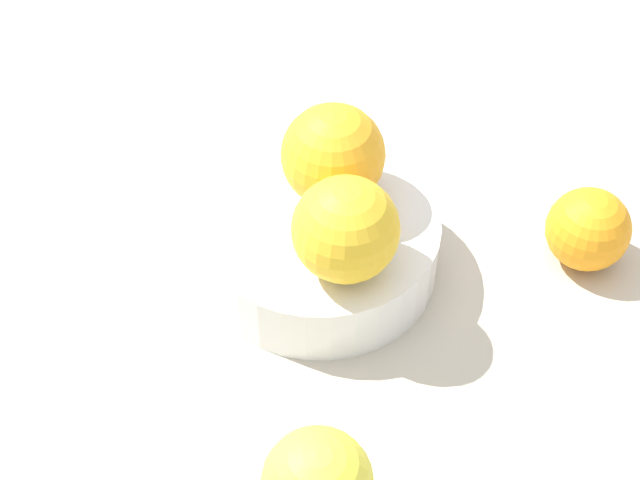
# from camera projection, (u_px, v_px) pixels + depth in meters

# --- Properties ---
(ground_plane) EXTENTS (1.10, 1.10, 0.02)m
(ground_plane) POSITION_uv_depth(u_px,v_px,m) (320.00, 275.00, 0.71)
(ground_plane) COLOR #BCB29E
(fruit_bowl) EXTENTS (0.17, 0.17, 0.05)m
(fruit_bowl) POSITION_uv_depth(u_px,v_px,m) (320.00, 246.00, 0.69)
(fruit_bowl) COLOR white
(fruit_bowl) RESTS_ON ground_plane
(orange_in_bowl_0) EXTENTS (0.07, 0.07, 0.07)m
(orange_in_bowl_0) POSITION_uv_depth(u_px,v_px,m) (336.00, 156.00, 0.66)
(orange_in_bowl_0) COLOR #F9A823
(orange_in_bowl_0) RESTS_ON fruit_bowl
(orange_in_bowl_1) EXTENTS (0.07, 0.07, 0.07)m
(orange_in_bowl_1) POSITION_uv_depth(u_px,v_px,m) (346.00, 230.00, 0.62)
(orange_in_bowl_1) COLOR yellow
(orange_in_bowl_1) RESTS_ON fruit_bowl
(orange_loose_1) EXTENTS (0.06, 0.06, 0.06)m
(orange_loose_1) POSITION_uv_depth(u_px,v_px,m) (588.00, 229.00, 0.69)
(orange_loose_1) COLOR orange
(orange_loose_1) RESTS_ON ground_plane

